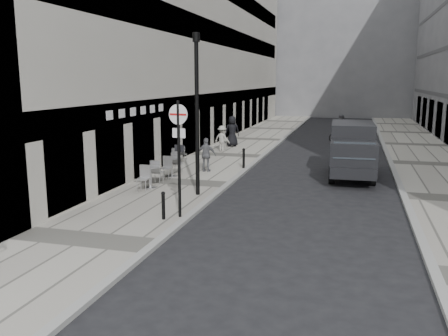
# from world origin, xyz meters

# --- Properties ---
(ground) EXTENTS (120.00, 120.00, 0.00)m
(ground) POSITION_xyz_m (0.00, 0.00, 0.00)
(ground) COLOR black
(ground) RESTS_ON ground
(sidewalk) EXTENTS (4.00, 60.00, 0.12)m
(sidewalk) POSITION_xyz_m (-2.00, 18.00, 0.06)
(sidewalk) COLOR #A19E92
(sidewalk) RESTS_ON ground
(far_sidewalk) EXTENTS (4.00, 60.00, 0.12)m
(far_sidewalk) POSITION_xyz_m (9.00, 18.00, 0.06)
(far_sidewalk) COLOR #A19E92
(far_sidewalk) RESTS_ON ground
(building_left) EXTENTS (4.00, 45.00, 18.00)m
(building_left) POSITION_xyz_m (-6.00, 24.50, 9.00)
(building_left) COLOR #BAB6A9
(building_left) RESTS_ON ground
(building_far) EXTENTS (24.00, 16.00, 22.00)m
(building_far) POSITION_xyz_m (1.50, 56.00, 11.00)
(building_far) COLOR gray
(building_far) RESTS_ON ground
(sign_post) EXTENTS (0.63, 0.14, 3.69)m
(sign_post) POSITION_xyz_m (-0.20, 5.41, 2.48)
(sign_post) COLOR black
(sign_post) RESTS_ON sidewalk
(lamppost) EXTENTS (0.27, 0.27, 5.99)m
(lamppost) POSITION_xyz_m (-0.60, 8.39, 3.45)
(lamppost) COLOR black
(lamppost) RESTS_ON sidewalk
(bollard_near) EXTENTS (0.11, 0.11, 0.83)m
(bollard_near) POSITION_xyz_m (-0.60, 5.01, 0.54)
(bollard_near) COLOR black
(bollard_near) RESTS_ON sidewalk
(bollard_far) EXTENTS (0.12, 0.12, 0.92)m
(bollard_far) POSITION_xyz_m (-0.15, 14.16, 0.58)
(bollard_far) COLOR black
(bollard_far) RESTS_ON sidewalk
(panel_van) EXTENTS (2.09, 5.25, 2.44)m
(panel_van) POSITION_xyz_m (5.00, 14.07, 1.37)
(panel_van) COLOR black
(panel_van) RESTS_ON ground
(cyclist) EXTENTS (1.96, 1.28, 2.00)m
(cyclist) POSITION_xyz_m (4.18, 25.87, 0.78)
(cyclist) COLOR black
(cyclist) RESTS_ON ground
(pedestrian_a) EXTENTS (0.95, 0.40, 1.61)m
(pedestrian_a) POSITION_xyz_m (-1.64, 12.78, 0.93)
(pedestrian_a) COLOR slate
(pedestrian_a) RESTS_ON sidewalk
(pedestrian_b) EXTENTS (1.12, 0.84, 1.55)m
(pedestrian_b) POSITION_xyz_m (-2.68, 19.22, 0.90)
(pedestrian_b) COLOR #A8A49B
(pedestrian_b) RESTS_ON sidewalk
(pedestrian_c) EXTENTS (1.15, 1.00, 1.98)m
(pedestrian_c) POSITION_xyz_m (-2.61, 21.43, 1.11)
(pedestrian_c) COLOR black
(pedestrian_c) RESTS_ON sidewalk
(cafe_table_near) EXTENTS (0.80, 1.80, 1.03)m
(cafe_table_near) POSITION_xyz_m (-2.80, 8.93, 0.64)
(cafe_table_near) COLOR silver
(cafe_table_near) RESTS_ON sidewalk
(cafe_table_mid) EXTENTS (0.79, 1.78, 1.01)m
(cafe_table_mid) POSITION_xyz_m (-2.80, 11.26, 0.63)
(cafe_table_mid) COLOR #A8A8AA
(cafe_table_mid) RESTS_ON sidewalk
(cafe_table_far) EXTENTS (0.70, 1.59, 0.91)m
(cafe_table_far) POSITION_xyz_m (-3.60, 14.21, 0.58)
(cafe_table_far) COLOR silver
(cafe_table_far) RESTS_ON sidewalk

